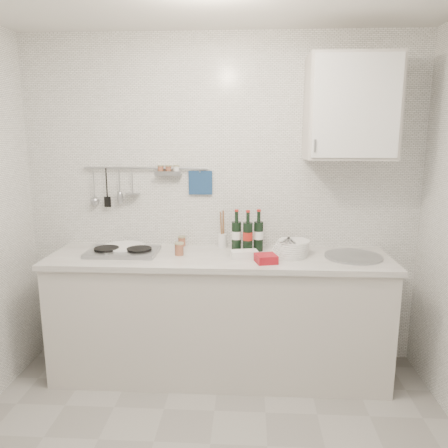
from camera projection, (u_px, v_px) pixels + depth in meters
name	position (u px, v px, depth m)	size (l,w,h in m)	color
back_wall	(222.00, 203.00, 3.36)	(3.00, 0.02, 2.50)	silver
counter	(220.00, 318.00, 3.23)	(2.44, 0.64, 0.96)	beige
wall_rail	(143.00, 181.00, 3.32)	(0.98, 0.09, 0.34)	#93969B
wall_cabinet	(351.00, 108.00, 2.99)	(0.60, 0.38, 0.70)	beige
plate_stack_hob	(123.00, 248.00, 3.25)	(0.32, 0.31, 0.04)	#436399
plate_stack_sink	(291.00, 248.00, 3.12)	(0.29, 0.28, 0.12)	white
wine_bottles	(248.00, 231.00, 3.21)	(0.24, 0.11, 0.31)	black
butter_dish	(244.00, 254.00, 3.05)	(0.19, 0.09, 0.06)	white
strawberry_punnet	(266.00, 259.00, 2.95)	(0.13, 0.13, 0.06)	#AE1325
utensil_crock	(222.00, 239.00, 3.34)	(0.07, 0.07, 0.29)	white
jar_a	(182.00, 241.00, 3.39)	(0.06, 0.06, 0.08)	brown
jar_b	(288.00, 243.00, 3.32)	(0.06, 0.06, 0.08)	brown
jar_c	(294.00, 248.00, 3.18)	(0.07, 0.07, 0.08)	brown
jar_d	(179.00, 249.00, 3.13)	(0.07, 0.07, 0.09)	brown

